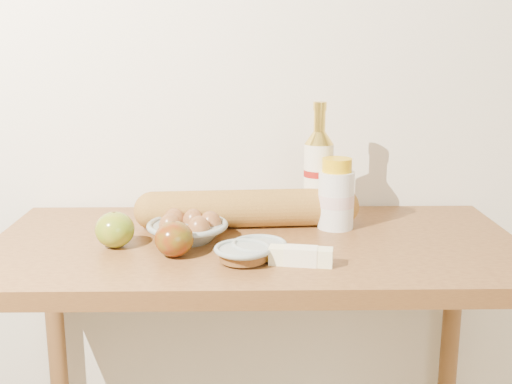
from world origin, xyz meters
The scene contains 11 objects.
back_wall centered at (0.00, 1.51, 1.30)m, with size 3.50×0.02×2.60m, color white.
table centered at (0.00, 1.18, 0.78)m, with size 1.20×0.60×0.90m.
bourbon_bottle centered at (0.16, 1.34, 1.02)m, with size 0.09×0.09×0.30m.
cream_bottle centered at (0.19, 1.28, 0.98)m, with size 0.10×0.10×0.17m.
egg_bowl centered at (-0.15, 1.19, 0.93)m, with size 0.23×0.23×0.07m.
baguette centered at (-0.02, 1.29, 0.95)m, with size 0.55×0.13×0.09m.
apple_yellowgreen centered at (-0.31, 1.14, 0.94)m, with size 0.09×0.09×0.08m.
apple_redgreen_front centered at (-0.17, 1.07, 0.94)m, with size 0.10×0.10×0.08m.
sugar_bowl centered at (-0.03, 1.03, 0.92)m, with size 0.13×0.13×0.03m.
syrup_bowl centered at (0.01, 1.06, 0.92)m, with size 0.14×0.14×0.03m.
butter_stick centered at (0.09, 1.02, 0.92)m, with size 0.13×0.06×0.04m.
Camera 1 is at (-0.02, -0.21, 1.35)m, focal length 45.00 mm.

